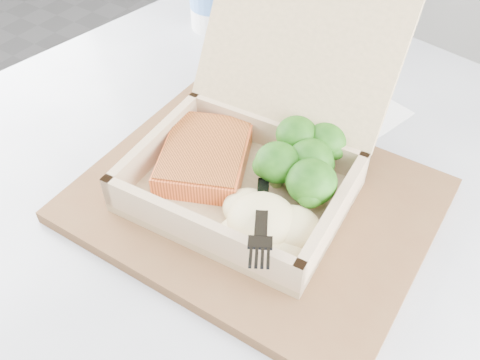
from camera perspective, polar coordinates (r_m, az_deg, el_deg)
The scene contains 8 objects.
cafe_table at distance 0.72m, azimuth 0.80°, elevation -14.34°, with size 1.00×1.00×0.76m.
serving_tray at distance 0.57m, azimuth 1.63°, elevation -2.19°, with size 0.35×0.28×0.02m, color brown.
takeout_container at distance 0.55m, azimuth 2.07°, elevation 4.34°, with size 0.24×0.27×0.18m.
salmon_fillet at distance 0.57m, azimuth -3.73°, elevation 2.58°, with size 0.09×0.12×0.02m, color orange.
broccoli_pile at distance 0.55m, azimuth 7.49°, elevation 1.73°, with size 0.12×0.12×0.04m, color #307B1B, non-canonical shape.
mashed_potatoes at distance 0.50m, azimuth 2.33°, elevation -4.26°, with size 0.11×0.09×0.04m, color beige.
plastic_fork at distance 0.51m, azimuth 2.47°, elevation -1.15°, with size 0.09×0.13×0.03m.
receipt at distance 0.69m, azimuth 12.60°, elevation 6.12°, with size 0.07×0.13×0.00m, color white.
Camera 1 is at (0.61, 0.19, 1.18)m, focal length 40.00 mm.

